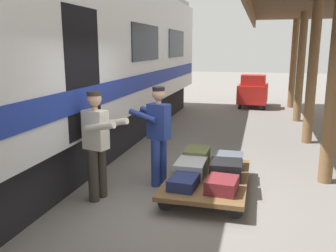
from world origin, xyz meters
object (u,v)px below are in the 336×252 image
(suitcase_gray_aluminum, at_px, (191,168))
(porter_by_door, at_px, (97,142))
(suitcase_black_hardshell, at_px, (226,170))
(suitcase_olive_duffel, at_px, (197,156))
(suitcase_maroon_trunk, at_px, (222,185))
(suitcase_navy_fabric, at_px, (184,182))
(luggage_cart, at_px, (208,178))
(baggage_tug, at_px, (253,91))
(train_car, at_px, (1,65))
(porter_in_overalls, at_px, (158,133))
(suitcase_slate_roller, at_px, (229,160))

(suitcase_gray_aluminum, xyz_separation_m, porter_by_door, (1.33, 0.70, 0.53))
(suitcase_black_hardshell, height_order, suitcase_olive_duffel, suitcase_olive_duffel)
(suitcase_maroon_trunk, xyz_separation_m, suitcase_navy_fabric, (0.57, 0.00, -0.02))
(suitcase_maroon_trunk, bearing_deg, suitcase_black_hardshell, -90.00)
(suitcase_black_hardshell, bearing_deg, luggage_cart, 0.00)
(luggage_cart, height_order, baggage_tug, baggage_tug)
(suitcase_navy_fabric, height_order, porter_by_door, porter_by_door)
(suitcase_black_hardshell, bearing_deg, train_car, 6.51)
(suitcase_maroon_trunk, bearing_deg, porter_in_overalls, -31.37)
(train_car, height_order, suitcase_olive_duffel, train_car)
(baggage_tug, bearing_deg, porter_by_door, 77.78)
(suitcase_slate_roller, distance_m, porter_by_door, 2.35)
(suitcase_navy_fabric, bearing_deg, suitcase_olive_duffel, -90.00)
(porter_by_door, bearing_deg, suitcase_navy_fabric, -174.49)
(train_car, distance_m, luggage_cart, 3.91)
(suitcase_gray_aluminum, bearing_deg, suitcase_black_hardshell, 180.00)
(baggage_tug, bearing_deg, suitcase_slate_roller, 88.67)
(suitcase_maroon_trunk, height_order, porter_by_door, porter_by_door)
(suitcase_black_hardshell, height_order, porter_in_overalls, porter_in_overalls)
(suitcase_olive_duffel, height_order, baggage_tug, baggage_tug)
(luggage_cart, relative_size, porter_in_overalls, 1.23)
(suitcase_black_hardshell, height_order, baggage_tug, baggage_tug)
(luggage_cart, height_order, suitcase_black_hardshell, suitcase_black_hardshell)
(suitcase_maroon_trunk, bearing_deg, train_car, -2.33)
(suitcase_slate_roller, bearing_deg, suitcase_black_hardshell, 90.00)
(suitcase_slate_roller, relative_size, porter_in_overalls, 0.28)
(suitcase_olive_duffel, distance_m, suitcase_navy_fabric, 1.15)
(suitcase_maroon_trunk, xyz_separation_m, porter_in_overalls, (1.18, -0.72, 0.55))
(train_car, distance_m, suitcase_maroon_trunk, 4.08)
(suitcase_navy_fabric, height_order, baggage_tug, baggage_tug)
(suitcase_maroon_trunk, distance_m, porter_in_overalls, 1.49)
(suitcase_maroon_trunk, relative_size, suitcase_olive_duffel, 0.91)
(suitcase_gray_aluminum, distance_m, suitcase_navy_fabric, 0.58)
(suitcase_slate_roller, relative_size, porter_by_door, 0.28)
(suitcase_maroon_trunk, height_order, suitcase_olive_duffel, suitcase_olive_duffel)
(luggage_cart, xyz_separation_m, porter_in_overalls, (0.89, -0.15, 0.69))
(suitcase_olive_duffel, xyz_separation_m, baggage_tug, (-0.77, -8.41, 0.21))
(luggage_cart, xyz_separation_m, suitcase_black_hardshell, (-0.29, -0.00, 0.18))
(train_car, bearing_deg, porter_by_door, 171.23)
(suitcase_maroon_trunk, height_order, suitcase_black_hardshell, suitcase_black_hardshell)
(luggage_cart, xyz_separation_m, suitcase_gray_aluminum, (0.29, -0.00, 0.16))
(luggage_cart, relative_size, porter_by_door, 1.23)
(suitcase_maroon_trunk, xyz_separation_m, baggage_tug, (-0.20, -9.56, 0.25))
(suitcase_slate_roller, relative_size, suitcase_maroon_trunk, 0.95)
(train_car, relative_size, suitcase_slate_roller, 38.03)
(suitcase_olive_duffel, bearing_deg, suitcase_gray_aluminum, 90.00)
(suitcase_black_hardshell, relative_size, porter_by_door, 0.30)
(train_car, relative_size, porter_by_door, 10.70)
(porter_in_overalls, relative_size, baggage_tug, 0.97)
(suitcase_gray_aluminum, relative_size, porter_by_door, 0.36)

